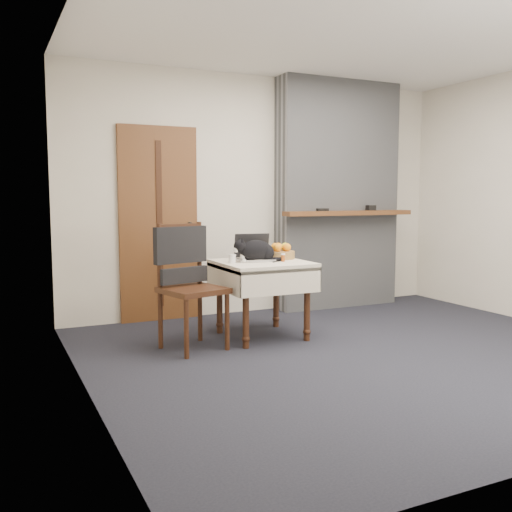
{
  "coord_description": "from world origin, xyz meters",
  "views": [
    {
      "loc": [
        -2.81,
        -3.76,
        1.3
      ],
      "look_at": [
        -0.64,
        0.82,
        0.76
      ],
      "focal_mm": 40.0,
      "sensor_mm": 36.0,
      "label": 1
    }
  ],
  "objects_px": {
    "chair": "(186,268)",
    "cat": "(257,251)",
    "fruit_basket": "(281,252)",
    "door": "(159,224)",
    "side_table": "(262,274)",
    "laptop": "(254,254)",
    "pill_bottle": "(283,257)",
    "cream_jar": "(232,259)"
  },
  "relations": [
    {
      "from": "side_table",
      "to": "cream_jar",
      "type": "distance_m",
      "value": 0.33
    },
    {
      "from": "fruit_basket",
      "to": "chair",
      "type": "xyz_separation_m",
      "value": [
        -0.99,
        -0.14,
        -0.08
      ]
    },
    {
      "from": "cat",
      "to": "cream_jar",
      "type": "distance_m",
      "value": 0.25
    },
    {
      "from": "side_table",
      "to": "chair",
      "type": "distance_m",
      "value": 0.74
    },
    {
      "from": "side_table",
      "to": "pill_bottle",
      "type": "height_order",
      "value": "pill_bottle"
    },
    {
      "from": "chair",
      "to": "side_table",
      "type": "bearing_deg",
      "value": -11.81
    },
    {
      "from": "side_table",
      "to": "laptop",
      "type": "relative_size",
      "value": 2.09
    },
    {
      "from": "side_table",
      "to": "laptop",
      "type": "xyz_separation_m",
      "value": [
        -0.03,
        0.11,
        0.17
      ]
    },
    {
      "from": "cat",
      "to": "fruit_basket",
      "type": "bearing_deg",
      "value": 21.67
    },
    {
      "from": "pill_bottle",
      "to": "fruit_basket",
      "type": "height_order",
      "value": "fruit_basket"
    },
    {
      "from": "door",
      "to": "chair",
      "type": "distance_m",
      "value": 1.18
    },
    {
      "from": "side_table",
      "to": "cream_jar",
      "type": "bearing_deg",
      "value": 179.32
    },
    {
      "from": "laptop",
      "to": "chair",
      "type": "bearing_deg",
      "value": -157.97
    },
    {
      "from": "door",
      "to": "cream_jar",
      "type": "xyz_separation_m",
      "value": [
        0.35,
        -1.1,
        -0.26
      ]
    },
    {
      "from": "cream_jar",
      "to": "pill_bottle",
      "type": "xyz_separation_m",
      "value": [
        0.45,
        -0.11,
        0.0
      ]
    },
    {
      "from": "side_table",
      "to": "pill_bottle",
      "type": "bearing_deg",
      "value": -33.74
    },
    {
      "from": "fruit_basket",
      "to": "chair",
      "type": "bearing_deg",
      "value": -171.71
    },
    {
      "from": "cat",
      "to": "cream_jar",
      "type": "relative_size",
      "value": 6.03
    },
    {
      "from": "door",
      "to": "laptop",
      "type": "distance_m",
      "value": 1.19
    },
    {
      "from": "door",
      "to": "fruit_basket",
      "type": "height_order",
      "value": "door"
    },
    {
      "from": "door",
      "to": "side_table",
      "type": "relative_size",
      "value": 2.56
    },
    {
      "from": "cat",
      "to": "chair",
      "type": "bearing_deg",
      "value": -175.53
    },
    {
      "from": "laptop",
      "to": "cream_jar",
      "type": "bearing_deg",
      "value": -147.29
    },
    {
      "from": "chair",
      "to": "cream_jar",
      "type": "bearing_deg",
      "value": -9.71
    },
    {
      "from": "side_table",
      "to": "cat",
      "type": "height_order",
      "value": "cat"
    },
    {
      "from": "side_table",
      "to": "door",
      "type": "bearing_deg",
      "value": 120.32
    },
    {
      "from": "side_table",
      "to": "cream_jar",
      "type": "height_order",
      "value": "cream_jar"
    },
    {
      "from": "laptop",
      "to": "pill_bottle",
      "type": "xyz_separation_m",
      "value": [
        0.19,
        -0.22,
        -0.02
      ]
    },
    {
      "from": "side_table",
      "to": "cat",
      "type": "xyz_separation_m",
      "value": [
        -0.06,
        0.0,
        0.21
      ]
    },
    {
      "from": "door",
      "to": "chair",
      "type": "relative_size",
      "value": 1.88
    },
    {
      "from": "laptop",
      "to": "cat",
      "type": "bearing_deg",
      "value": -91.04
    },
    {
      "from": "door",
      "to": "cat",
      "type": "distance_m",
      "value": 1.27
    },
    {
      "from": "cat",
      "to": "chair",
      "type": "height_order",
      "value": "chair"
    },
    {
      "from": "door",
      "to": "laptop",
      "type": "xyz_separation_m",
      "value": [
        0.61,
        -1.0,
        -0.24
      ]
    },
    {
      "from": "door",
      "to": "cream_jar",
      "type": "relative_size",
      "value": 26.23
    },
    {
      "from": "pill_bottle",
      "to": "laptop",
      "type": "bearing_deg",
      "value": 131.61
    },
    {
      "from": "cat",
      "to": "fruit_basket",
      "type": "relative_size",
      "value": 1.76
    },
    {
      "from": "door",
      "to": "side_table",
      "type": "bearing_deg",
      "value": -59.68
    },
    {
      "from": "chair",
      "to": "cat",
      "type": "bearing_deg",
      "value": -11.51
    },
    {
      "from": "cream_jar",
      "to": "cat",
      "type": "bearing_deg",
      "value": -0.57
    },
    {
      "from": "cream_jar",
      "to": "laptop",
      "type": "bearing_deg",
      "value": 22.01
    },
    {
      "from": "cream_jar",
      "to": "fruit_basket",
      "type": "relative_size",
      "value": 0.29
    }
  ]
}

